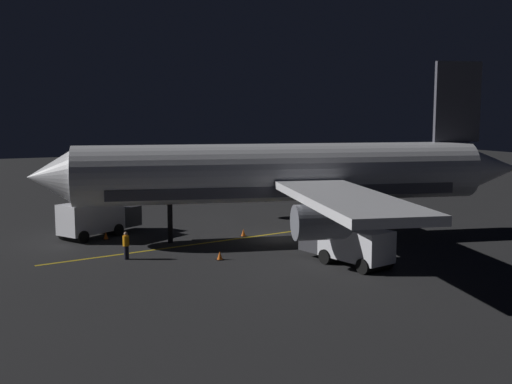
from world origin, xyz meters
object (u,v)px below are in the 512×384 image
object	(u,v)px
ground_crew_worker	(126,245)
traffic_cone_near_left	(243,233)
baggage_truck	(97,219)
traffic_cone_under_wing	(106,236)
traffic_cone_near_right	(220,256)
catering_truck	(348,245)
airliner	(289,175)

from	to	relation	value
ground_crew_worker	traffic_cone_near_left	size ratio (longest dim) A/B	3.16
baggage_truck	traffic_cone_near_left	size ratio (longest dim) A/B	12.01
ground_crew_worker	traffic_cone_under_wing	world-z (taller)	ground_crew_worker
traffic_cone_near_right	ground_crew_worker	bearing A→B (deg)	63.53
baggage_truck	catering_truck	world-z (taller)	baggage_truck
airliner	traffic_cone_near_right	xyz separation A→B (m)	(-4.12, 7.08, -4.36)
traffic_cone_under_wing	ground_crew_worker	bearing A→B (deg)	178.77
traffic_cone_near_right	airliner	bearing A→B (deg)	-59.80
airliner	traffic_cone_near_left	size ratio (longest dim) A/B	65.52
traffic_cone_near_right	traffic_cone_under_wing	xyz separation A→B (m)	(9.29, 5.08, 0.00)
baggage_truck	traffic_cone_near_left	bearing A→B (deg)	-114.60
airliner	traffic_cone_under_wing	distance (m)	13.91
baggage_truck	ground_crew_worker	distance (m)	7.97
traffic_cone_near_right	traffic_cone_under_wing	world-z (taller)	same
airliner	ground_crew_worker	size ratio (longest dim) A/B	20.71
baggage_truck	traffic_cone_near_right	bearing A→B (deg)	-152.88
airliner	ground_crew_worker	world-z (taller)	airliner
traffic_cone_near_right	traffic_cone_under_wing	bearing A→B (deg)	28.66
traffic_cone_under_wing	traffic_cone_near_right	bearing A→B (deg)	-151.34
traffic_cone_near_left	traffic_cone_near_right	bearing A→B (deg)	144.66
ground_crew_worker	traffic_cone_near_right	bearing A→B (deg)	-116.47
baggage_truck	ground_crew_worker	world-z (taller)	baggage_truck
catering_truck	traffic_cone_near_left	xyz separation A→B (m)	(10.45, 2.23, -0.96)
ground_crew_worker	traffic_cone_near_right	distance (m)	5.87
airliner	traffic_cone_near_right	bearing A→B (deg)	120.20
catering_truck	traffic_cone_near_right	distance (m)	7.92
traffic_cone_near_right	traffic_cone_near_left	bearing A→B (deg)	-35.34
catering_truck	ground_crew_worker	xyz separation A→B (m)	(6.95, 11.77, -0.33)
traffic_cone_near_left	traffic_cone_near_right	distance (m)	7.48
ground_crew_worker	baggage_truck	bearing A→B (deg)	1.33
airliner	catering_truck	size ratio (longest dim) A/B	5.57
ground_crew_worker	catering_truck	bearing A→B (deg)	-120.55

